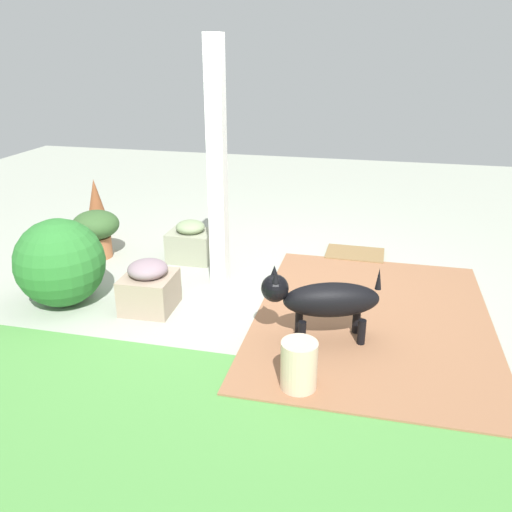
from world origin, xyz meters
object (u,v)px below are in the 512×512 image
stone_planter_mid (149,287)px  terracotta_pot_broad (96,229)px  stone_planter_nearest (191,242)px  round_shrub (60,263)px  porch_pillar (217,168)px  terracotta_pot_spiky (97,211)px  dog (323,299)px  doormat (355,254)px  ceramic_urn (299,366)px

stone_planter_mid → terracotta_pot_broad: (0.97, -0.94, 0.10)m
stone_planter_nearest → round_shrub: 1.35m
porch_pillar → round_shrub: (1.14, 0.69, -0.69)m
terracotta_pot_broad → round_shrub: bearing=103.5°
terracotta_pot_broad → terracotta_pot_spiky: size_ratio=0.72×
dog → terracotta_pot_broad: bearing=-25.3°
stone_planter_nearest → round_shrub: bearing=58.0°
doormat → stone_planter_mid: bearing=45.1°
stone_planter_mid → dog: (-1.41, 0.19, 0.14)m
terracotta_pot_spiky → stone_planter_mid: bearing=130.8°
round_shrub → doormat: size_ratio=1.25×
terracotta_pot_broad → doormat: 2.62m
porch_pillar → round_shrub: bearing=31.0°
stone_planter_nearest → doormat: (-1.58, -0.50, -0.17)m
stone_planter_mid → ceramic_urn: size_ratio=1.28×
porch_pillar → stone_planter_mid: size_ratio=4.90×
dog → ceramic_urn: size_ratio=2.54×
ceramic_urn → doormat: bearing=-95.2°
round_shrub → terracotta_pot_broad: (0.24, -1.00, -0.07)m
stone_planter_nearest → doormat: size_ratio=0.75×
stone_planter_nearest → stone_planter_mid: bearing=91.5°
stone_planter_nearest → ceramic_urn: 2.31m
ceramic_urn → doormat: (-0.21, -2.36, -0.15)m
ceramic_urn → stone_planter_mid: bearing=-30.7°
porch_pillar → terracotta_pot_spiky: bearing=-26.3°
stone_planter_mid → terracotta_pot_spiky: (1.24, -1.43, 0.12)m
terracotta_pot_spiky → ceramic_urn: terracotta_pot_spiky is taller
porch_pillar → terracotta_pot_spiky: porch_pillar is taller
dog → doormat: 1.79m
stone_planter_mid → ceramic_urn: stone_planter_mid is taller
terracotta_pot_spiky → dog: size_ratio=0.79×
ceramic_urn → doormat: 2.38m
porch_pillar → ceramic_urn: 1.92m
porch_pillar → ceramic_urn: porch_pillar is taller
terracotta_pot_spiky → round_shrub: bearing=108.6°
stone_planter_mid → terracotta_pot_spiky: 1.90m
terracotta_pot_broad → ceramic_urn: size_ratio=1.45×
stone_planter_mid → dog: 1.43m
stone_planter_nearest → doormat: 1.67m
stone_planter_nearest → ceramic_urn: size_ratio=1.31×
dog → ceramic_urn: 0.63m
porch_pillar → stone_planter_nearest: bearing=-45.9°
porch_pillar → doormat: bearing=-140.7°
doormat → porch_pillar: bearing=39.3°
porch_pillar → stone_planter_mid: porch_pillar is taller
terracotta_pot_spiky → doormat: terracotta_pot_spiky is taller
porch_pillar → stone_planter_mid: (0.41, 0.62, -0.85)m
terracotta_pot_broad → stone_planter_mid: bearing=136.2°
stone_planter_nearest → stone_planter_mid: 1.07m
terracotta_pot_spiky → doormat: 2.81m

